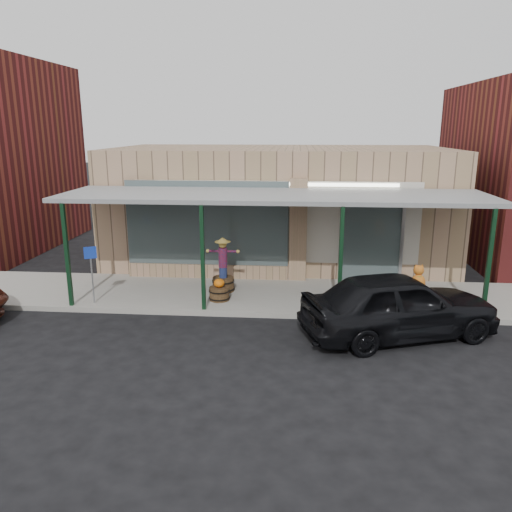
# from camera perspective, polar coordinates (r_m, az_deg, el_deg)

# --- Properties ---
(ground) EXTENTS (120.00, 120.00, 0.00)m
(ground) POSITION_cam_1_polar(r_m,az_deg,el_deg) (11.51, 1.09, -10.79)
(ground) COLOR black
(ground) RESTS_ON ground
(sidewalk) EXTENTS (40.00, 3.20, 0.15)m
(sidewalk) POSITION_cam_1_polar(r_m,az_deg,el_deg) (14.82, 1.97, -4.58)
(sidewalk) COLOR gray
(sidewalk) RESTS_ON ground
(storefront) EXTENTS (12.00, 6.25, 4.20)m
(storefront) POSITION_cam_1_polar(r_m,az_deg,el_deg) (18.77, 2.69, 5.84)
(storefront) COLOR #A07C62
(storefront) RESTS_ON ground
(awning) EXTENTS (12.00, 3.00, 3.04)m
(awning) POSITION_cam_1_polar(r_m,az_deg,el_deg) (14.09, 2.06, 6.72)
(awning) COLOR slate
(awning) RESTS_ON ground
(block_buildings_near) EXTENTS (61.00, 8.00, 8.00)m
(block_buildings_near) POSITION_cam_1_polar(r_m,az_deg,el_deg) (19.67, 8.82, 10.99)
(block_buildings_near) COLOR maroon
(block_buildings_near) RESTS_ON ground
(barrel_scarecrow) EXTENTS (0.97, 0.83, 1.66)m
(barrel_scarecrow) POSITION_cam_1_polar(r_m,az_deg,el_deg) (14.87, -3.78, -1.96)
(barrel_scarecrow) COLOR #513B20
(barrel_scarecrow) RESTS_ON sidewalk
(barrel_pumpkin) EXTENTS (0.57, 0.57, 0.67)m
(barrel_pumpkin) POSITION_cam_1_polar(r_m,az_deg,el_deg) (14.21, -4.23, -4.12)
(barrel_pumpkin) COLOR #513B20
(barrel_pumpkin) RESTS_ON sidewalk
(handicap_sign) EXTENTS (0.31, 0.16, 1.61)m
(handicap_sign) POSITION_cam_1_polar(r_m,az_deg,el_deg) (14.45, -18.30, -1.21)
(handicap_sign) COLOR gray
(handicap_sign) RESTS_ON sidewalk
(parked_sedan) EXTENTS (5.07, 3.30, 1.60)m
(parked_sedan) POSITION_cam_1_polar(r_m,az_deg,el_deg) (12.45, 16.08, -5.38)
(parked_sedan) COLOR black
(parked_sedan) RESTS_ON ground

